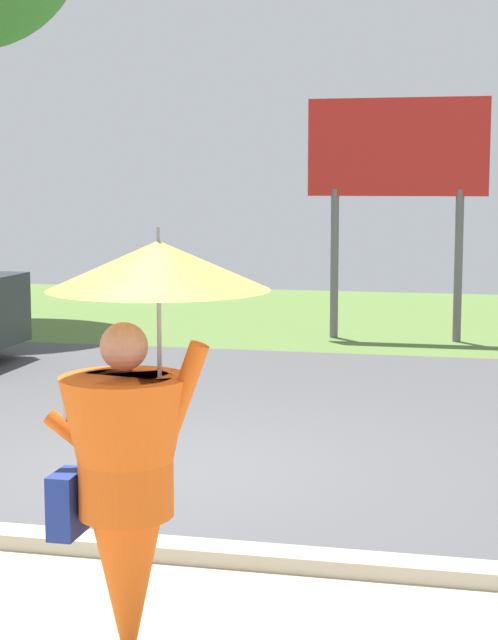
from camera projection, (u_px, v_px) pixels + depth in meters
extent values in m
cube|color=#4C4C4F|center=(226.00, 419.00, 10.61)|extent=(40.00, 8.00, 0.10)
cube|color=#577536|center=(338.00, 318.00, 18.34)|extent=(40.00, 8.00, 0.10)
cube|color=#B2AD9E|center=(73.00, 542.00, 6.73)|extent=(40.00, 0.24, 0.10)
cone|color=#E55B19|center=(127.00, 531.00, 4.89)|extent=(0.60, 0.60, 1.45)
cylinder|color=#E55B19|center=(126.00, 446.00, 4.84)|extent=(0.44, 0.44, 0.65)
sphere|color=tan|center=(124.00, 346.00, 4.78)|extent=(0.22, 0.22, 0.22)
cylinder|color=#E55B19|center=(184.00, 390.00, 4.74)|extent=(0.24, 0.09, 0.45)
cylinder|color=#E55B19|center=(74.00, 435.00, 4.91)|extent=(0.29, 0.08, 0.24)
cylinder|color=gray|center=(159.00, 340.00, 4.74)|extent=(0.02, 0.02, 0.75)
cone|color=gold|center=(158.00, 265.00, 4.69)|extent=(1.01, 1.01, 0.22)
cylinder|color=gray|center=(158.00, 238.00, 4.68)|extent=(0.02, 0.02, 0.10)
cube|color=#B7B7BC|center=(68.00, 413.00, 4.94)|extent=(0.02, 0.11, 0.16)
cube|color=navy|center=(67.00, 504.00, 4.89)|extent=(0.12, 0.24, 0.30)
cylinder|color=slate|center=(334.00, 264.00, 15.63)|extent=(0.12, 0.12, 2.20)
cylinder|color=slate|center=(458.00, 266.00, 15.23)|extent=(0.12, 0.12, 2.20)
cube|color=red|center=(398.00, 147.00, 15.21)|extent=(2.60, 0.10, 1.40)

